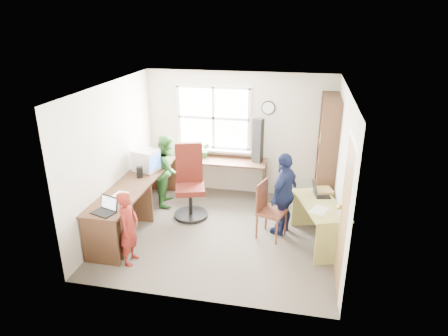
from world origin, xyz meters
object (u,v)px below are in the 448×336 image
l_desk (138,208)px  cd_tower (258,141)px  right_desk (319,215)px  potted_plant (205,150)px  wooden_chair (268,208)px  bookshelf (326,158)px  person_green (168,170)px  person_red (129,228)px  swivel_chair (190,186)px  person_navy (284,194)px  laptop_right (319,192)px  crt_monitor (146,160)px  laptop_left (106,209)px

l_desk → cd_tower: cd_tower is taller
right_desk → potted_plant: bearing=127.2°
wooden_chair → bookshelf: bearing=71.0°
person_green → cd_tower: bearing=-80.9°
l_desk → cd_tower: (1.71, 1.73, 0.72)m
cd_tower → person_red: cd_tower is taller
l_desk → person_green: 1.21m
bookshelf → swivel_chair: size_ratio=1.62×
bookshelf → person_navy: (-0.66, -0.96, -0.31)m
laptop_right → person_navy: bearing=86.3°
l_desk → swivel_chair: swivel_chair is taller
swivel_chair → crt_monitor: size_ratio=2.73×
l_desk → wooden_chair: (2.06, 0.34, 0.05)m
l_desk → bookshelf: size_ratio=1.40×
laptop_right → potted_plant: potted_plant is taller
l_desk → crt_monitor: (-0.18, 0.88, 0.49)m
wooden_chair → person_red: 2.18m
crt_monitor → potted_plant: (0.87, 0.88, -0.05)m
right_desk → person_green: size_ratio=0.97×
l_desk → right_desk: size_ratio=2.27×
potted_plant → person_green: bearing=-135.4°
potted_plant → person_green: size_ratio=0.23×
crt_monitor → laptop_right: bearing=10.2°
bookshelf → potted_plant: (-2.27, 0.28, -0.10)m
crt_monitor → person_navy: bearing=7.3°
potted_plant → person_red: (-0.49, -2.54, -0.35)m
laptop_left → potted_plant: 2.62m
person_green → person_navy: (2.18, -0.67, 0.02)m
wooden_chair → person_red: (-1.86, -1.13, 0.05)m
person_red → potted_plant: bearing=-11.4°
crt_monitor → person_red: (0.38, -1.66, -0.39)m
bookshelf → laptop_left: (-3.11, -2.20, -0.20)m
l_desk → swivel_chair: size_ratio=2.27×
cd_tower → person_green: 1.77m
l_desk → right_desk: bearing=5.4°
potted_plant → person_navy: (1.61, -1.24, -0.21)m
crt_monitor → person_red: bearing=-61.6°
swivel_chair → crt_monitor: bearing=157.4°
crt_monitor → person_red: 1.75m
crt_monitor → bookshelf: bearing=26.3°
cd_tower → right_desk: bearing=-33.4°
person_red → person_green: 1.98m
laptop_left → right_desk: bearing=38.0°
right_desk → person_red: person_red is taller
crt_monitor → person_red: crt_monitor is taller
laptop_right → person_navy: (-0.54, -0.08, -0.04)m
laptop_left → person_green: 1.94m
l_desk → person_red: (0.20, -0.79, 0.10)m
laptop_left → person_navy: bearing=46.6°
wooden_chair → laptop_left: size_ratio=2.41×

